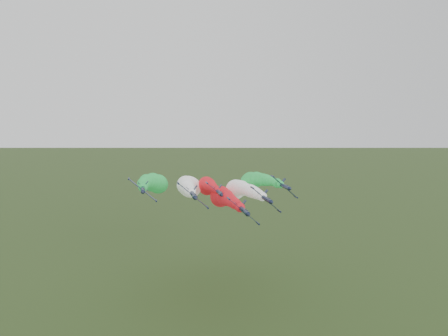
{
  "coord_description": "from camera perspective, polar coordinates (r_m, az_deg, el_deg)",
  "views": [
    {
      "loc": [
        -26.59,
        -96.43,
        63.45
      ],
      "look_at": [
        -6.63,
        9.9,
        51.51
      ],
      "focal_mm": 35.0,
      "sensor_mm": 36.0,
      "label": 1
    }
  ],
  "objects": [
    {
      "name": "jet_lead",
      "position": [
        146.95,
        -0.32,
        -3.72
      ],
      "size": [
        14.36,
        75.65,
        15.64
      ],
      "rotation": [
        0.0,
        0.72,
        0.0
      ],
      "color": "#111A34",
      "rests_on": "ground"
    },
    {
      "name": "jet_inner_left",
      "position": [
        151.83,
        -4.69,
        -2.38
      ],
      "size": [
        14.37,
        75.66,
        15.65
      ],
      "rotation": [
        0.0,
        0.72,
        0.0
      ],
      "color": "#111A34",
      "rests_on": "ground"
    },
    {
      "name": "jet_inner_right",
      "position": [
        154.76,
        1.83,
        -2.79
      ],
      "size": [
        14.07,
        75.36,
        15.35
      ],
      "rotation": [
        0.0,
        0.72,
        0.0
      ],
      "color": "#111A34",
      "rests_on": "ground"
    },
    {
      "name": "jet_outer_left",
      "position": [
        163.59,
        -9.16,
        -1.95
      ],
      "size": [
        13.97,
        75.26,
        15.25
      ],
      "rotation": [
        0.0,
        0.72,
        0.0
      ],
      "color": "#111A34",
      "rests_on": "ground"
    },
    {
      "name": "jet_outer_right",
      "position": [
        168.82,
        3.77,
        -1.71
      ],
      "size": [
        14.17,
        75.46,
        15.45
      ],
      "rotation": [
        0.0,
        0.72,
        0.0
      ],
      "color": "#111A34",
      "rests_on": "ground"
    },
    {
      "name": "jet_trail",
      "position": [
        171.57,
        -2.21,
        -2.31
      ],
      "size": [
        13.93,
        75.22,
        15.21
      ],
      "rotation": [
        0.0,
        0.72,
        0.0
      ],
      "color": "#111A34",
      "rests_on": "ground"
    }
  ]
}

